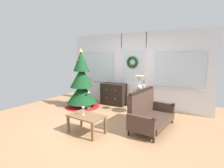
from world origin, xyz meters
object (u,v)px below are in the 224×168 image
object	(u,v)px
wine_glass	(83,109)
gift_box	(87,107)
flower_vase	(143,87)
coffee_table	(86,118)
side_table	(141,97)
christmas_tree	(82,85)
dresser_cabinet	(114,94)
settee_sofa	(149,113)
table_lamp	(140,81)

from	to	relation	value
wine_glass	gift_box	bearing A→B (deg)	126.42
flower_vase	coffee_table	world-z (taller)	flower_vase
side_table	flower_vase	size ratio (longest dim) A/B	2.10
side_table	flower_vase	world-z (taller)	flower_vase
christmas_tree	flower_vase	bearing A→B (deg)	8.85
coffee_table	gift_box	world-z (taller)	coffee_table
gift_box	christmas_tree	bearing A→B (deg)	154.39
christmas_tree	side_table	size ratio (longest dim) A/B	2.74
christmas_tree	side_table	distance (m)	2.07
dresser_cabinet	coffee_table	xyz separation A→B (m)	(0.67, -2.38, -0.03)
settee_sofa	side_table	distance (m)	1.12
settee_sofa	flower_vase	world-z (taller)	flower_vase
table_lamp	gift_box	world-z (taller)	table_lamp
wine_glass	table_lamp	bearing A→B (deg)	74.15
side_table	wine_glass	bearing A→B (deg)	-107.75
settee_sofa	gift_box	xyz separation A→B (m)	(-2.27, 0.38, -0.29)
flower_vase	coffee_table	xyz separation A→B (m)	(-0.65, -1.90, -0.49)
side_table	table_lamp	xyz separation A→B (m)	(-0.06, 0.04, 0.50)
dresser_cabinet	side_table	size ratio (longest dim) A/B	1.24
side_table	christmas_tree	bearing A→B (deg)	-169.07
table_lamp	coffee_table	world-z (taller)	table_lamp
dresser_cabinet	settee_sofa	size ratio (longest dim) A/B	0.62
flower_vase	dresser_cabinet	bearing A→B (deg)	160.08
settee_sofa	side_table	xyz separation A→B (m)	(-0.59, 0.94, 0.14)
dresser_cabinet	table_lamp	distance (m)	1.38
settee_sofa	side_table	size ratio (longest dim) A/B	2.00
wine_glass	coffee_table	bearing A→B (deg)	6.32
settee_sofa	flower_vase	size ratio (longest dim) A/B	4.20
christmas_tree	dresser_cabinet	size ratio (longest dim) A/B	2.21
table_lamp	wine_glass	world-z (taller)	table_lamp
side_table	gift_box	world-z (taller)	side_table
side_table	flower_vase	bearing A→B (deg)	-30.96
wine_glass	settee_sofa	bearing A→B (deg)	40.23
coffee_table	table_lamp	bearing A→B (deg)	76.25
christmas_tree	table_lamp	size ratio (longest dim) A/B	4.58
christmas_tree	flower_vase	xyz separation A→B (m)	(2.12, 0.33, 0.09)
side_table	gift_box	distance (m)	1.82
gift_box	settee_sofa	bearing A→B (deg)	-9.63
gift_box	coffee_table	bearing A→B (deg)	-51.34
dresser_cabinet	coffee_table	size ratio (longest dim) A/B	1.05
settee_sofa	side_table	world-z (taller)	settee_sofa
christmas_tree	coffee_table	world-z (taller)	christmas_tree
christmas_tree	gift_box	size ratio (longest dim) A/B	11.13
christmas_tree	coffee_table	bearing A→B (deg)	-46.95
table_lamp	gift_box	bearing A→B (deg)	-159.81
table_lamp	wine_glass	bearing A→B (deg)	-105.85
wine_glass	dresser_cabinet	bearing A→B (deg)	103.93
dresser_cabinet	gift_box	distance (m)	1.11
christmas_tree	wine_glass	xyz separation A→B (m)	(1.39, -1.58, -0.19)
table_lamp	flower_vase	distance (m)	0.25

